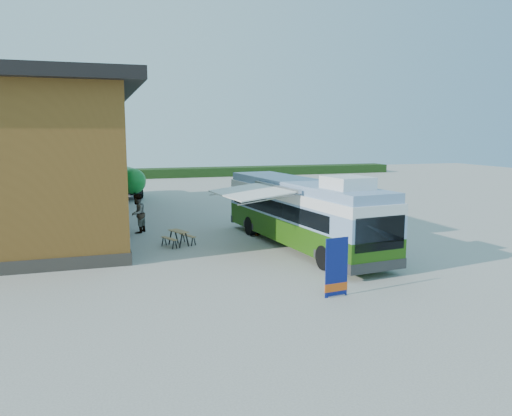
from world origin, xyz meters
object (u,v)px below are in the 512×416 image
object	(u,v)px
person_a	(257,218)
person_b	(138,213)
picnic_table	(179,234)
bus	(302,211)
slurry_tanker	(126,180)
banner	(336,273)

from	to	relation	value
person_a	person_b	xyz separation A→B (m)	(-5.67, 2.35, 0.15)
picnic_table	bus	bearing A→B (deg)	-43.30
picnic_table	person_b	distance (m)	3.90
bus	person_b	world-z (taller)	bus
bus	picnic_table	distance (m)	5.68
picnic_table	slurry_tanker	world-z (taller)	slurry_tanker
person_a	slurry_tanker	distance (m)	18.01
bus	person_b	size ratio (longest dim) A/B	5.69
picnic_table	person_a	distance (m)	4.34
picnic_table	person_b	world-z (taller)	person_b
bus	slurry_tanker	xyz separation A→B (m)	(-6.41, 20.35, -0.25)
banner	slurry_tanker	distance (m)	27.44
bus	slurry_tanker	world-z (taller)	bus
bus	person_a	size ratio (longest dim) A/B	6.71
slurry_tanker	person_a	bearing A→B (deg)	-82.57
person_b	slurry_tanker	xyz separation A→B (m)	(0.33, 14.85, 0.40)
bus	banner	distance (m)	6.93
picnic_table	slurry_tanker	xyz separation A→B (m)	(-1.19, 18.41, 0.88)
picnic_table	person_b	xyz separation A→B (m)	(-1.51, 3.56, 0.49)
bus	picnic_table	xyz separation A→B (m)	(-5.22, 1.94, -1.13)
person_a	person_b	size ratio (longest dim) A/B	0.85
person_a	slurry_tanker	world-z (taller)	slurry_tanker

